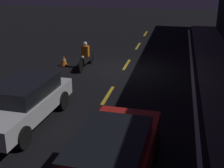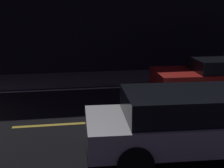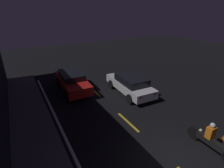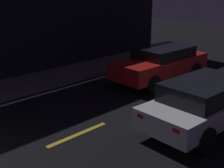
# 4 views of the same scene
# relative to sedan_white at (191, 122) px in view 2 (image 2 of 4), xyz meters

# --- Properties ---
(lane_dash_d) EXTENTS (2.00, 0.14, 0.01)m
(lane_dash_d) POSITION_rel_sedan_white_xyz_m (-2.94, 2.18, -0.76)
(lane_dash_d) COLOR gold
(lane_dash_d) RESTS_ON ground
(lane_dash_e) EXTENTS (2.00, 0.14, 0.01)m
(lane_dash_e) POSITION_rel_sedan_white_xyz_m (1.56, 2.18, -0.76)
(lane_dash_e) COLOR gold
(lane_dash_e) RESTS_ON ground
(sedan_white) EXTENTS (4.53, 2.01, 1.41)m
(sedan_white) POSITION_rel_sedan_white_xyz_m (0.00, 0.00, 0.00)
(sedan_white) COLOR silver
(sedan_white) RESTS_ON ground
(taxi_red) EXTENTS (4.48, 1.99, 1.41)m
(taxi_red) POSITION_rel_sedan_white_xyz_m (2.61, 3.54, 0.01)
(taxi_red) COLOR red
(taxi_red) RESTS_ON ground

